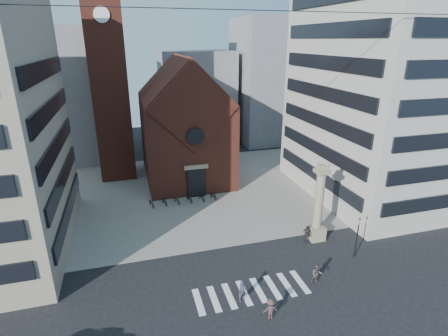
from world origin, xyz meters
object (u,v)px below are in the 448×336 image
(lion_column, at_px, (318,209))
(traffic_light, at_px, (357,236))
(pedestrian_2, at_px, (307,234))
(scooter_0, at_px, (152,203))
(pedestrian_0, at_px, (242,291))
(pedestrian_1, at_px, (317,274))

(lion_column, bearing_deg, traffic_light, -63.54)
(pedestrian_2, bearing_deg, traffic_light, -153.73)
(scooter_0, bearing_deg, pedestrian_0, -87.84)
(pedestrian_0, relative_size, pedestrian_2, 0.98)
(lion_column, xyz_separation_m, pedestrian_1, (-3.66, -6.50, -2.53))
(traffic_light, bearing_deg, pedestrian_0, -167.39)
(pedestrian_1, bearing_deg, lion_column, 79.93)
(lion_column, bearing_deg, scooter_0, 142.29)
(lion_column, height_order, pedestrian_1, lion_column)
(pedestrian_0, xyz_separation_m, pedestrian_1, (6.89, 0.31, -0.02))
(pedestrian_1, bearing_deg, scooter_0, 142.64)
(pedestrian_2, bearing_deg, scooter_0, 33.54)
(lion_column, height_order, traffic_light, lion_column)
(pedestrian_1, bearing_deg, traffic_light, 43.16)
(pedestrian_1, distance_m, scooter_0, 22.73)
(traffic_light, height_order, pedestrian_0, traffic_light)
(pedestrian_1, height_order, scooter_0, pedestrian_1)
(traffic_light, bearing_deg, scooter_0, 137.74)
(pedestrian_2, xyz_separation_m, scooter_0, (-14.88, 12.85, -0.40))
(pedestrian_0, bearing_deg, pedestrian_1, -10.10)
(traffic_light, xyz_separation_m, pedestrian_1, (-5.65, -2.50, -1.36))
(traffic_light, distance_m, pedestrian_0, 12.92)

